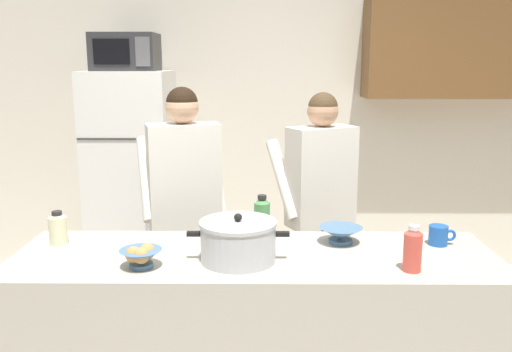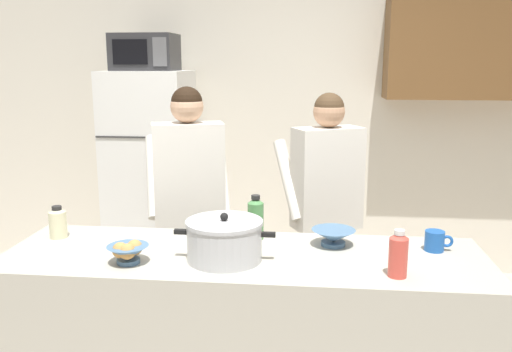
% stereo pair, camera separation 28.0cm
% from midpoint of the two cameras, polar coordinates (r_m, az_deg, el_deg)
% --- Properties ---
extents(back_wall_unit, '(6.00, 0.48, 2.60)m').
position_cam_midpoint_polar(back_wall_unit, '(4.60, 7.51, 7.15)').
color(back_wall_unit, silver).
rests_on(back_wall_unit, ground).
extents(kitchen_island, '(2.22, 0.68, 0.92)m').
position_cam_midpoint_polar(kitchen_island, '(2.68, 1.84, -17.57)').
color(kitchen_island, '#BCB7A8').
rests_on(kitchen_island, ground).
extents(refrigerator, '(0.64, 0.68, 1.72)m').
position_cam_midpoint_polar(refrigerator, '(4.43, -9.30, -0.21)').
color(refrigerator, white).
rests_on(refrigerator, ground).
extents(microwave, '(0.48, 0.37, 0.28)m').
position_cam_midpoint_polar(microwave, '(4.31, -9.83, 12.81)').
color(microwave, '#2D2D30').
rests_on(microwave, refrigerator).
extents(person_near_pot, '(0.58, 0.52, 1.65)m').
position_cam_midpoint_polar(person_near_pot, '(3.24, -4.68, -1.55)').
color(person_near_pot, '#33384C').
rests_on(person_near_pot, ground).
extents(person_by_sink, '(0.60, 0.56, 1.61)m').
position_cam_midpoint_polar(person_by_sink, '(3.34, 9.84, -1.78)').
color(person_by_sink, '#726656').
rests_on(person_by_sink, ground).
extents(cooking_pot, '(0.45, 0.34, 0.22)m').
position_cam_midpoint_polar(cooking_pot, '(2.38, 0.01, -6.87)').
color(cooking_pot, silver).
rests_on(cooking_pot, kitchen_island).
extents(coffee_mug, '(0.13, 0.09, 0.10)m').
position_cam_midpoint_polar(coffee_mug, '(2.69, 21.37, -6.48)').
color(coffee_mug, '#1E59B2').
rests_on(coffee_mug, kitchen_island).
extents(bread_bowl, '(0.18, 0.18, 0.10)m').
position_cam_midpoint_polar(bread_bowl, '(2.39, -10.19, -8.00)').
color(bread_bowl, '#4C7299').
rests_on(bread_bowl, kitchen_island).
extents(empty_bowl, '(0.21, 0.21, 0.08)m').
position_cam_midpoint_polar(empty_bowl, '(2.63, 11.27, -6.34)').
color(empty_bowl, '#4C7299').
rests_on(empty_bowl, kitchen_island).
extents(bottle_near_edge, '(0.09, 0.09, 0.16)m').
position_cam_midpoint_polar(bottle_near_edge, '(2.82, -17.66, -4.73)').
color(bottle_near_edge, beige).
rests_on(bottle_near_edge, kitchen_island).
extents(bottle_mid_counter, '(0.08, 0.08, 0.22)m').
position_cam_midpoint_polar(bottle_mid_counter, '(2.66, 2.98, -4.47)').
color(bottle_mid_counter, '#4C8C4C').
rests_on(bottle_mid_counter, kitchen_island).
extents(bottle_far_corner, '(0.08, 0.08, 0.20)m').
position_cam_midpoint_polar(bottle_far_corner, '(2.32, 18.28, -7.91)').
color(bottle_far_corner, '#D84C3F').
rests_on(bottle_far_corner, kitchen_island).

